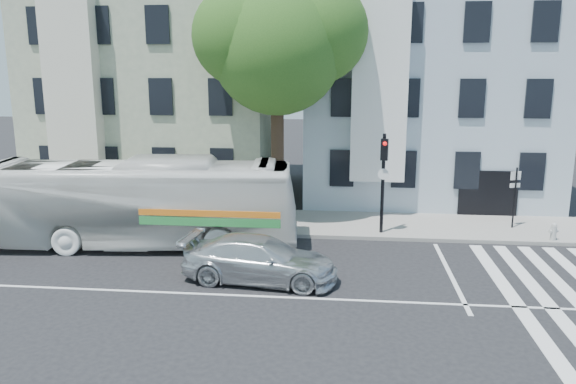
# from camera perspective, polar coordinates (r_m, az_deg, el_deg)

# --- Properties ---
(ground) EXTENTS (120.00, 120.00, 0.00)m
(ground) POSITION_cam_1_polar(r_m,az_deg,el_deg) (17.18, -4.53, -10.47)
(ground) COLOR black
(ground) RESTS_ON ground
(sidewalk_far) EXTENTS (80.00, 4.00, 0.15)m
(sidewalk_far) POSITION_cam_1_polar(r_m,az_deg,el_deg) (24.64, -1.19, -3.10)
(sidewalk_far) COLOR gray
(sidewalk_far) RESTS_ON ground
(building_left) EXTENTS (12.00, 10.00, 11.00)m
(building_left) POSITION_cam_1_polar(r_m,az_deg,el_deg) (32.15, -12.32, 10.07)
(building_left) COLOR gray
(building_left) RESTS_ON ground
(building_right) EXTENTS (12.00, 10.00, 11.00)m
(building_right) POSITION_cam_1_polar(r_m,az_deg,el_deg) (30.84, 13.66, 9.91)
(building_right) COLOR #A5BAC4
(building_right) RESTS_ON ground
(street_tree) EXTENTS (7.30, 5.90, 11.10)m
(street_tree) POSITION_cam_1_polar(r_m,az_deg,el_deg) (24.49, -0.91, 15.14)
(street_tree) COLOR #2D2116
(street_tree) RESTS_ON ground
(bus) EXTENTS (3.88, 12.31, 3.37)m
(bus) POSITION_cam_1_polar(r_m,az_deg,el_deg) (22.10, -14.99, -1.04)
(bus) COLOR silver
(bus) RESTS_ON ground
(sedan) EXTENTS (2.56, 5.17, 1.44)m
(sedan) POSITION_cam_1_polar(r_m,az_deg,el_deg) (18.05, -2.87, -6.84)
(sedan) COLOR silver
(sedan) RESTS_ON ground
(hedge) EXTENTS (8.48, 2.68, 0.70)m
(hedge) POSITION_cam_1_polar(r_m,az_deg,el_deg) (24.70, -16.55, -2.57)
(hedge) COLOR #255A1D
(hedge) RESTS_ON sidewalk_far
(traffic_signal) EXTENTS (0.43, 0.53, 4.18)m
(traffic_signal) POSITION_cam_1_polar(r_m,az_deg,el_deg) (22.55, 9.67, 2.10)
(traffic_signal) COLOR black
(traffic_signal) RESTS_ON ground
(fire_hydrant) EXTENTS (0.40, 0.26, 0.70)m
(fire_hydrant) POSITION_cam_1_polar(r_m,az_deg,el_deg) (24.11, 25.37, -3.62)
(fire_hydrant) COLOR #B0B0AB
(fire_hydrant) RESTS_ON sidewalk_far
(far_sign_pole) EXTENTS (0.45, 0.23, 2.55)m
(far_sign_pole) POSITION_cam_1_polar(r_m,az_deg,el_deg) (25.07, 22.06, 0.22)
(far_sign_pole) COLOR black
(far_sign_pole) RESTS_ON sidewalk_far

